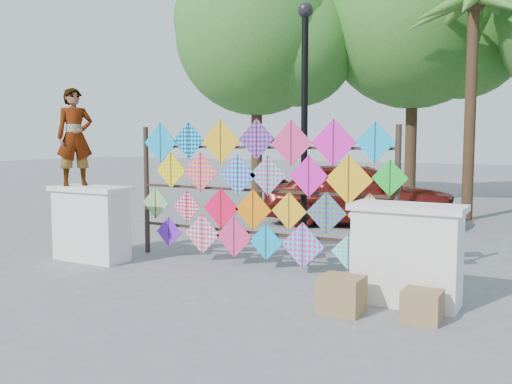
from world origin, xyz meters
TOP-DOWN VIEW (x-y plane):
  - ground at (0.00, 0.00)m, footprint 80.00×80.00m
  - parapet_left at (-2.70, -0.20)m, footprint 1.40×0.65m
  - parapet_right at (2.70, -0.20)m, footprint 1.40×0.65m
  - kite_rack at (0.10, 0.73)m, footprint 4.95×0.24m
  - tree_west at (-4.40, 9.03)m, footprint 5.85×5.20m
  - tree_mid at (0.11, 11.03)m, footprint 6.30×5.60m
  - palm_tree at (2.20, 8.00)m, footprint 3.62×3.62m
  - vendor_woman at (-3.03, -0.20)m, footprint 0.67×0.73m
  - sedan at (0.03, 5.81)m, footprint 4.84×2.87m
  - lamppost at (0.30, 2.00)m, footprint 0.28×0.28m
  - cardboard_box_near at (2.11, -0.92)m, footprint 0.50×0.45m
  - cardboard_box_far at (3.04, -0.79)m, footprint 0.43×0.40m

SIDE VIEW (x-z plane):
  - ground at x=0.00m, z-range 0.00..0.00m
  - cardboard_box_far at x=3.04m, z-range 0.00..0.36m
  - cardboard_box_near at x=2.11m, z-range 0.00..0.45m
  - parapet_left at x=-2.70m, z-range 0.01..1.29m
  - parapet_right at x=2.70m, z-range 0.01..1.29m
  - sedan at x=0.03m, z-range 0.00..1.54m
  - kite_rack at x=0.10m, z-range 0.03..2.45m
  - vendor_woman at x=-3.03m, z-range 1.28..2.96m
  - lamppost at x=0.30m, z-range 0.46..4.92m
  - palm_tree at x=2.20m, z-range 2.04..7.87m
  - tree_west at x=-4.40m, z-range 1.38..9.39m
  - tree_mid at x=0.11m, z-range 1.47..10.08m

